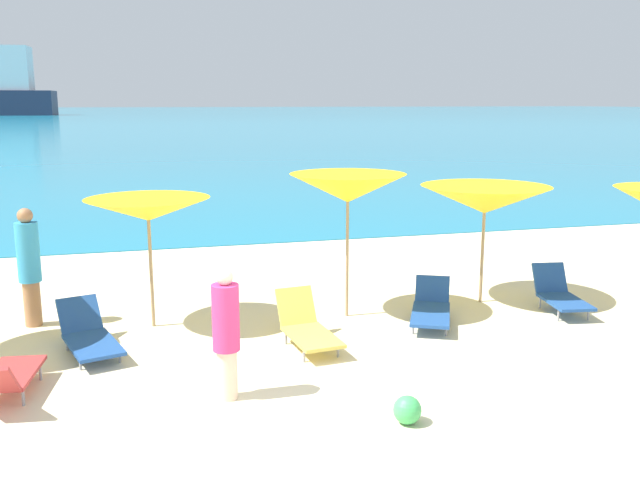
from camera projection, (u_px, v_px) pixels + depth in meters
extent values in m
cube|color=beige|center=(204.00, 252.00, 17.13)|extent=(50.00, 100.00, 0.30)
cube|color=teal|center=(136.00, 112.00, 225.00)|extent=(650.00, 440.00, 0.02)
cylinder|color=#9E7F59|center=(151.00, 266.00, 10.82)|extent=(0.05, 0.05, 1.99)
cone|color=yellow|center=(148.00, 209.00, 10.64)|extent=(2.12, 2.12, 0.36)
sphere|color=#9E7F59|center=(148.00, 202.00, 10.61)|extent=(0.07, 0.07, 0.07)
cylinder|color=#9E7F59|center=(347.00, 250.00, 11.32)|extent=(0.05, 0.05, 2.28)
cone|color=yellow|center=(348.00, 188.00, 11.12)|extent=(1.95, 1.95, 0.47)
sphere|color=#9E7F59|center=(348.00, 179.00, 11.09)|extent=(0.07, 0.07, 0.07)
cylinder|color=#9E7F59|center=(483.00, 248.00, 12.15)|extent=(0.06, 0.06, 1.98)
cone|color=yellow|center=(485.00, 200.00, 11.98)|extent=(2.31, 2.31, 0.49)
sphere|color=#9E7F59|center=(485.00, 191.00, 11.95)|extent=(0.07, 0.07, 0.07)
cube|color=#1E478C|center=(431.00, 314.00, 10.95)|extent=(1.11, 1.43, 0.05)
cube|color=#1E478C|center=(432.00, 289.00, 11.65)|extent=(0.64, 0.51, 0.44)
cylinder|color=gray|center=(413.00, 328.00, 10.62)|extent=(0.04, 0.04, 0.18)
cylinder|color=gray|center=(446.00, 330.00, 10.53)|extent=(0.04, 0.04, 0.18)
cylinder|color=gray|center=(416.00, 311.00, 11.49)|extent=(0.04, 0.04, 0.18)
cylinder|color=gray|center=(447.00, 313.00, 11.40)|extent=(0.04, 0.04, 0.18)
cube|color=#A53333|center=(12.00, 373.00, 8.47)|extent=(0.71, 1.16, 0.05)
cylinder|color=gray|center=(40.00, 372.00, 8.86)|extent=(0.04, 0.04, 0.22)
cylinder|color=gray|center=(1.00, 374.00, 8.79)|extent=(0.04, 0.04, 0.22)
cylinder|color=gray|center=(23.00, 397.00, 8.11)|extent=(0.04, 0.04, 0.22)
cube|color=#1E478C|center=(93.00, 345.00, 9.63)|extent=(0.93, 1.34, 0.05)
cube|color=#1E478C|center=(79.00, 315.00, 10.25)|extent=(0.68, 0.56, 0.48)
cylinder|color=gray|center=(80.00, 364.00, 9.19)|extent=(0.04, 0.04, 0.16)
cylinder|color=gray|center=(120.00, 357.00, 9.46)|extent=(0.04, 0.04, 0.16)
cylinder|color=gray|center=(67.00, 345.00, 9.90)|extent=(0.04, 0.04, 0.16)
cylinder|color=gray|center=(104.00, 339.00, 10.17)|extent=(0.04, 0.04, 0.16)
cube|color=#1E478C|center=(565.00, 302.00, 11.54)|extent=(0.76, 1.10, 0.05)
cube|color=#1E478C|center=(550.00, 278.00, 12.11)|extent=(0.62, 0.40, 0.51)
cylinder|color=gray|center=(558.00, 315.00, 11.23)|extent=(0.04, 0.04, 0.21)
cylinder|color=gray|center=(588.00, 314.00, 11.29)|extent=(0.04, 0.04, 0.21)
cylinder|color=gray|center=(540.00, 303.00, 11.93)|extent=(0.04, 0.04, 0.21)
cylinder|color=gray|center=(568.00, 302.00, 11.98)|extent=(0.04, 0.04, 0.21)
cube|color=#D8BF4C|center=(312.00, 337.00, 9.85)|extent=(0.72, 1.16, 0.05)
cube|color=#D8BF4C|center=(296.00, 306.00, 10.43)|extent=(0.61, 0.39, 0.55)
cylinder|color=gray|center=(304.00, 355.00, 9.47)|extent=(0.04, 0.04, 0.20)
cylinder|color=gray|center=(338.00, 350.00, 9.66)|extent=(0.04, 0.04, 0.20)
cylinder|color=gray|center=(286.00, 338.00, 10.17)|extent=(0.04, 0.04, 0.20)
cylinder|color=gray|center=(318.00, 334.00, 10.36)|extent=(0.04, 0.04, 0.20)
cylinder|color=#A3704C|center=(32.00, 303.00, 10.98)|extent=(0.26, 0.26, 0.73)
cylinder|color=#3399D8|center=(28.00, 252.00, 10.81)|extent=(0.35, 0.35, 0.95)
sphere|color=#A3704C|center=(25.00, 216.00, 10.70)|extent=(0.24, 0.24, 0.24)
cylinder|color=beige|center=(227.00, 374.00, 8.28)|extent=(0.25, 0.25, 0.62)
cylinder|color=#D83372|center=(226.00, 317.00, 8.14)|extent=(0.33, 0.33, 0.81)
sphere|color=beige|center=(225.00, 277.00, 8.04)|extent=(0.20, 0.20, 0.20)
sphere|color=#3FB259|center=(407.00, 410.00, 7.65)|extent=(0.32, 0.32, 0.32)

